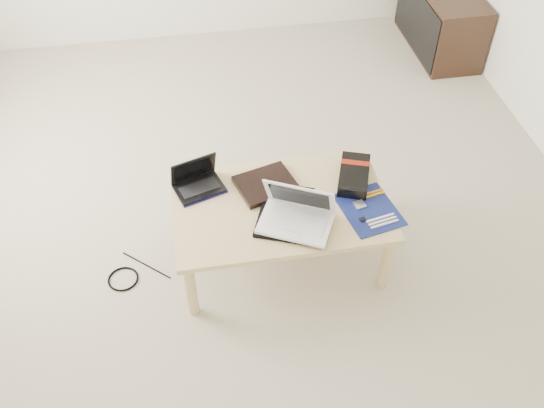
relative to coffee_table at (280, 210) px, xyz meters
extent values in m
plane|color=#B5A893|center=(-0.13, 0.50, -0.35)|extent=(4.00, 4.00, 0.00)
cube|color=#D0B47D|center=(0.00, 0.00, 0.03)|extent=(1.10, 0.70, 0.03)
cylinder|color=#D0B47D|center=(-0.50, -0.30, -0.17)|extent=(0.06, 0.06, 0.37)
cylinder|color=#D0B47D|center=(0.50, -0.30, -0.17)|extent=(0.06, 0.06, 0.37)
cylinder|color=#D0B47D|center=(-0.50, 0.30, -0.17)|extent=(0.06, 0.06, 0.37)
cylinder|color=#D0B47D|center=(0.50, 0.30, -0.17)|extent=(0.06, 0.06, 0.37)
cube|color=#392517|center=(1.65, 1.95, -0.10)|extent=(0.40, 0.90, 0.50)
cube|color=black|center=(1.45, 1.95, -0.10)|extent=(0.02, 0.86, 0.44)
cube|color=black|center=(-0.05, 0.14, 0.06)|extent=(0.35, 0.32, 0.03)
cube|color=black|center=(-0.40, 0.18, 0.06)|extent=(0.29, 0.24, 0.02)
cube|color=black|center=(-0.40, 0.17, 0.07)|extent=(0.22, 0.15, 0.00)
cube|color=black|center=(-0.38, 0.12, 0.07)|extent=(0.06, 0.04, 0.00)
cube|color=black|center=(-0.42, 0.24, 0.14)|extent=(0.25, 0.13, 0.16)
cube|color=black|center=(-0.41, 0.23, 0.14)|extent=(0.21, 0.10, 0.13)
cube|color=#0E0D4A|center=(-0.37, 0.10, 0.05)|extent=(0.24, 0.09, 0.01)
cube|color=black|center=(0.05, 0.03, 0.05)|extent=(0.29, 0.26, 0.01)
cube|color=silver|center=(0.05, 0.03, 0.06)|extent=(0.23, 0.21, 0.00)
cube|color=silver|center=(0.09, 0.03, 0.06)|extent=(0.06, 0.21, 0.02)
cube|color=#A09FA5|center=(0.09, 0.03, 0.07)|extent=(0.04, 0.17, 0.00)
cube|color=black|center=(0.03, -0.15, 0.06)|extent=(0.42, 0.36, 0.02)
cube|color=white|center=(0.05, -0.17, 0.08)|extent=(0.42, 0.37, 0.02)
cube|color=white|center=(0.04, -0.17, 0.09)|extent=(0.31, 0.25, 0.00)
cube|color=white|center=(0.00, -0.25, 0.09)|extent=(0.08, 0.06, 0.00)
cube|color=white|center=(0.08, -0.10, 0.19)|extent=(0.36, 0.26, 0.22)
cube|color=black|center=(0.07, -0.11, 0.19)|extent=(0.30, 0.21, 0.17)
cube|color=#0C134F|center=(0.44, -0.12, 0.05)|extent=(0.32, 0.37, 0.01)
cube|color=silver|center=(0.40, -0.09, 0.06)|extent=(0.06, 0.06, 0.01)
cube|color=#C68E17|center=(0.49, -0.01, 0.06)|extent=(0.11, 0.03, 0.01)
cube|color=#C68E17|center=(0.50, -0.03, 0.06)|extent=(0.11, 0.03, 0.01)
cube|color=silver|center=(0.47, -0.19, 0.06)|extent=(0.15, 0.04, 0.01)
cube|color=silver|center=(0.48, -0.21, 0.06)|extent=(0.15, 0.04, 0.01)
cube|color=silver|center=(0.48, -0.24, 0.06)|extent=(0.15, 0.04, 0.01)
cube|color=black|center=(0.38, -0.19, 0.06)|extent=(0.03, 0.03, 0.01)
cube|color=black|center=(0.42, 0.11, 0.08)|extent=(0.25, 0.34, 0.06)
cube|color=maroon|center=(0.44, 0.17, 0.11)|extent=(0.16, 0.09, 0.00)
torus|color=black|center=(-0.09, 0.05, 0.05)|extent=(0.11, 0.11, 0.01)
torus|color=black|center=(-0.86, -0.03, -0.35)|extent=(0.22, 0.22, 0.01)
cylinder|color=black|center=(-0.73, 0.05, -0.35)|extent=(0.26, 0.23, 0.01)
camera|label=1|loc=(-0.42, -2.14, 2.24)|focal=40.00mm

